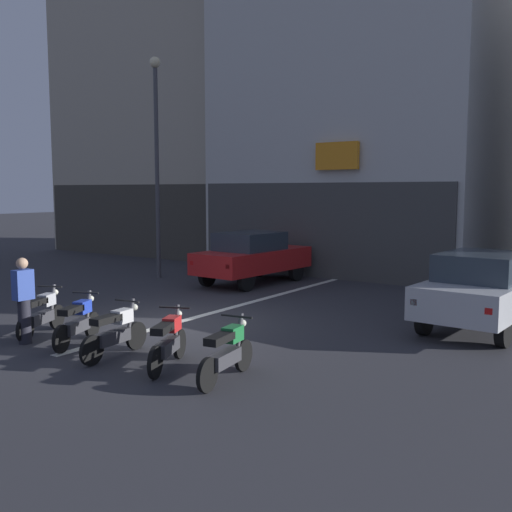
# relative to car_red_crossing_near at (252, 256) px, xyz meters

# --- Properties ---
(ground_plane) EXTENTS (120.00, 120.00, 0.00)m
(ground_plane) POSITION_rel_car_red_crossing_near_xyz_m (1.78, -5.75, -0.89)
(ground_plane) COLOR #333338
(lane_centre_line) EXTENTS (0.20, 18.00, 0.01)m
(lane_centre_line) POSITION_rel_car_red_crossing_near_xyz_m (1.78, 0.25, -0.88)
(lane_centre_line) COLOR silver
(lane_centre_line) RESTS_ON ground
(building_corner_left) EXTENTS (10.78, 7.38, 21.85)m
(building_corner_left) POSITION_rel_car_red_crossing_near_xyz_m (-9.07, 7.00, 10.02)
(building_corner_left) COLOR #B2A893
(building_corner_left) RESTS_ON ground
(building_mid_block) EXTENTS (9.67, 9.47, 17.41)m
(building_mid_block) POSITION_rel_car_red_crossing_near_xyz_m (1.01, 7.00, 7.80)
(building_mid_block) COLOR silver
(building_mid_block) RESTS_ON ground
(car_red_crossing_near) EXTENTS (2.00, 4.20, 1.64)m
(car_red_crossing_near) POSITION_rel_car_red_crossing_near_xyz_m (0.00, 0.00, 0.00)
(car_red_crossing_near) COLOR black
(car_red_crossing_near) RESTS_ON ground
(car_silver_parked_kerbside) EXTENTS (2.02, 4.21, 1.64)m
(car_silver_parked_kerbside) POSITION_rel_car_red_crossing_near_xyz_m (7.57, -2.25, 0.00)
(car_silver_parked_kerbside) COLOR black
(car_silver_parked_kerbside) RESTS_ON ground
(street_lamp) EXTENTS (0.36, 0.36, 7.29)m
(street_lamp) POSITION_rel_car_red_crossing_near_xyz_m (-3.36, -0.72, 3.51)
(street_lamp) COLOR #47474C
(street_lamp) RESTS_ON ground
(motorcycle_silver_row_leftmost) EXTENTS (0.75, 1.57, 0.98)m
(motorcycle_silver_row_leftmost) POSITION_rel_car_red_crossing_near_xyz_m (0.30, -7.92, -0.43)
(motorcycle_silver_row_leftmost) COLOR black
(motorcycle_silver_row_leftmost) RESTS_ON ground
(motorcycle_blue_row_left_mid) EXTENTS (0.73, 1.58, 0.98)m
(motorcycle_blue_row_left_mid) POSITION_rel_car_red_crossing_near_xyz_m (1.51, -7.99, -0.43)
(motorcycle_blue_row_left_mid) COLOR black
(motorcycle_blue_row_left_mid) RESTS_ON ground
(motorcycle_white_row_centre) EXTENTS (0.55, 1.67, 0.98)m
(motorcycle_white_row_centre) POSITION_rel_car_red_crossing_near_xyz_m (2.73, -8.15, -0.43)
(motorcycle_white_row_centre) COLOR black
(motorcycle_white_row_centre) RESTS_ON ground
(motorcycle_red_row_right_mid) EXTENTS (0.75, 1.57, 0.98)m
(motorcycle_red_row_right_mid) POSITION_rel_car_red_crossing_near_xyz_m (3.94, -8.08, -0.43)
(motorcycle_red_row_right_mid) COLOR black
(motorcycle_red_row_right_mid) RESTS_ON ground
(motorcycle_green_row_rightmost) EXTENTS (0.55, 1.66, 0.98)m
(motorcycle_green_row_rightmost) POSITION_rel_car_red_crossing_near_xyz_m (5.16, -8.07, -0.43)
(motorcycle_green_row_rightmost) COLOR black
(motorcycle_green_row_rightmost) RESTS_ON ground
(person_by_motorcycles) EXTENTS (0.24, 0.36, 1.67)m
(person_by_motorcycles) POSITION_rel_car_red_crossing_near_xyz_m (0.59, -8.51, -0.03)
(person_by_motorcycles) COLOR #23232D
(person_by_motorcycles) RESTS_ON ground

